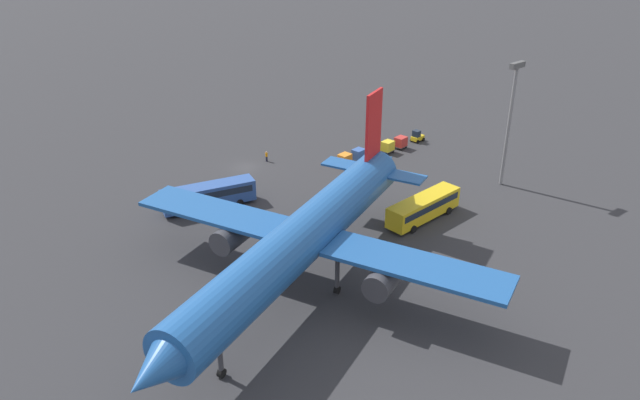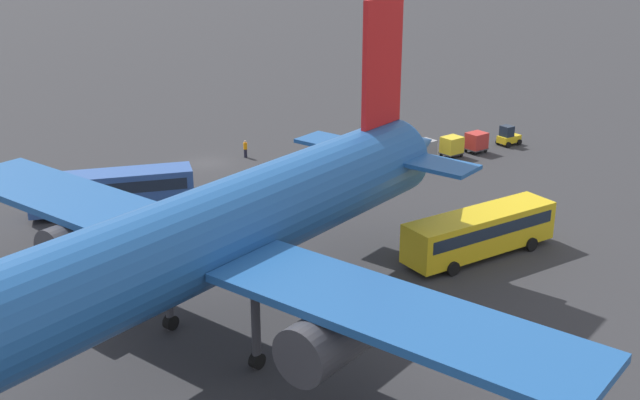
# 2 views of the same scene
# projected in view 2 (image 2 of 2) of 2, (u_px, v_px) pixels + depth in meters

# --- Properties ---
(ground_plane) EXTENTS (600.00, 600.00, 0.00)m
(ground_plane) POSITION_uv_depth(u_px,v_px,m) (207.00, 163.00, 77.83)
(ground_plane) COLOR #2D2D30
(airplane) EXTENTS (48.91, 42.38, 18.01)m
(airplane) POSITION_uv_depth(u_px,v_px,m) (186.00, 247.00, 42.09)
(airplane) COLOR #1E5193
(airplane) RESTS_ON ground
(shuttle_bus_near) EXTENTS (13.26, 5.91, 3.39)m
(shuttle_bus_near) POSITION_uv_depth(u_px,v_px,m) (112.00, 189.00, 64.87)
(shuttle_bus_near) COLOR #2D5199
(shuttle_bus_near) RESTS_ON ground
(shuttle_bus_far) EXTENTS (12.36, 3.89, 3.26)m
(shuttle_bus_far) POSITION_uv_depth(u_px,v_px,m) (480.00, 230.00, 56.83)
(shuttle_bus_far) COLOR gold
(shuttle_bus_far) RESTS_ON ground
(baggage_tug) EXTENTS (2.52, 1.85, 2.10)m
(baggage_tug) POSITION_uv_depth(u_px,v_px,m) (508.00, 136.00, 83.35)
(baggage_tug) COLOR gold
(baggage_tug) RESTS_ON ground
(worker_person) EXTENTS (0.38, 0.38, 1.74)m
(worker_person) POSITION_uv_depth(u_px,v_px,m) (245.00, 149.00, 79.32)
(worker_person) COLOR #1E1E2D
(worker_person) RESTS_ON ground
(cargo_cart_red) EXTENTS (2.22, 1.95, 2.06)m
(cargo_cart_red) POSITION_uv_depth(u_px,v_px,m) (476.00, 141.00, 80.75)
(cargo_cart_red) COLOR #38383D
(cargo_cart_red) RESTS_ON ground
(cargo_cart_yellow) EXTENTS (2.22, 1.95, 2.06)m
(cargo_cart_yellow) POSITION_uv_depth(u_px,v_px,m) (452.00, 145.00, 79.34)
(cargo_cart_yellow) COLOR #38383D
(cargo_cart_yellow) RESTS_ON ground
(cargo_cart_grey) EXTENTS (2.22, 1.95, 2.06)m
(cargo_cart_grey) POSITION_uv_depth(u_px,v_px,m) (424.00, 149.00, 78.18)
(cargo_cart_grey) COLOR #38383D
(cargo_cart_grey) RESTS_ON ground
(cargo_cart_blue) EXTENTS (2.22, 1.95, 2.06)m
(cargo_cart_blue) POSITION_uv_depth(u_px,v_px,m) (397.00, 153.00, 76.86)
(cargo_cart_blue) COLOR #38383D
(cargo_cart_blue) RESTS_ON ground
(cargo_cart_orange) EXTENTS (2.22, 1.95, 2.06)m
(cargo_cart_orange) POSITION_uv_depth(u_px,v_px,m) (371.00, 158.00, 75.33)
(cargo_cart_orange) COLOR #38383D
(cargo_cart_orange) RESTS_ON ground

